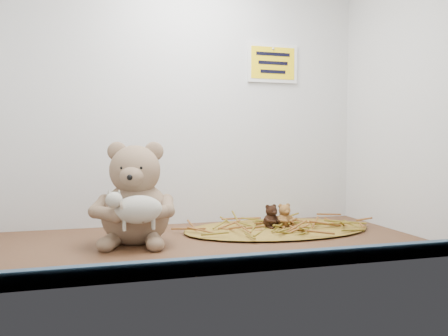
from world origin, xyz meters
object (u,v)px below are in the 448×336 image
object	(u,v)px
main_teddy	(136,193)
mini_teddy_tan	(284,215)
toy_lamb	(139,210)
mini_teddy_brown	(271,215)

from	to	relation	value
main_teddy	mini_teddy_tan	world-z (taller)	main_teddy
main_teddy	toy_lamb	world-z (taller)	main_teddy
mini_teddy_tan	main_teddy	bearing A→B (deg)	-177.15
toy_lamb	main_teddy	bearing A→B (deg)	90.00
mini_teddy_tan	mini_teddy_brown	world-z (taller)	mini_teddy_tan
main_teddy	mini_teddy_brown	distance (cm)	42.84
main_teddy	toy_lamb	bearing A→B (deg)	-77.32
mini_teddy_brown	toy_lamb	bearing A→B (deg)	-176.09
main_teddy	mini_teddy_brown	world-z (taller)	main_teddy
mini_teddy_tan	mini_teddy_brown	size ratio (longest dim) A/B	1.02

